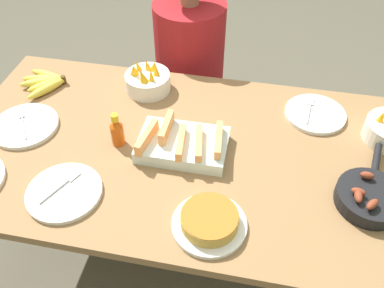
{
  "coord_description": "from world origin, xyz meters",
  "views": [
    {
      "loc": [
        0.2,
        -0.99,
        1.74
      ],
      "look_at": [
        0.0,
        0.0,
        0.73
      ],
      "focal_mm": 38.0,
      "sensor_mm": 36.0,
      "label": 1
    }
  ],
  "objects_px": {
    "empty_plate_near_front": "(25,126)",
    "fruit_bowl_citrus": "(148,80)",
    "melon_tray": "(182,144)",
    "empty_plate_far_right": "(315,114)",
    "hot_sauce_bottle": "(117,131)",
    "skillet": "(369,197)",
    "frittata_plate_center": "(209,221)",
    "empty_plate_mid_edge": "(64,192)",
    "person_figure": "(190,85)",
    "banana_bunch": "(46,82)"
  },
  "relations": [
    {
      "from": "hot_sauce_bottle",
      "to": "person_figure",
      "type": "relative_size",
      "value": 0.12
    },
    {
      "from": "empty_plate_far_right",
      "to": "hot_sauce_bottle",
      "type": "xyz_separation_m",
      "value": [
        -0.7,
        -0.29,
        0.05
      ]
    },
    {
      "from": "banana_bunch",
      "to": "empty_plate_far_right",
      "type": "bearing_deg",
      "value": 1.23
    },
    {
      "from": "empty_plate_mid_edge",
      "to": "hot_sauce_bottle",
      "type": "relative_size",
      "value": 1.8
    },
    {
      "from": "melon_tray",
      "to": "banana_bunch",
      "type": "bearing_deg",
      "value": 157.94
    },
    {
      "from": "empty_plate_near_front",
      "to": "person_figure",
      "type": "relative_size",
      "value": 0.22
    },
    {
      "from": "empty_plate_near_front",
      "to": "empty_plate_far_right",
      "type": "relative_size",
      "value": 1.06
    },
    {
      "from": "empty_plate_mid_edge",
      "to": "person_figure",
      "type": "xyz_separation_m",
      "value": [
        0.22,
        0.95,
        -0.24
      ]
    },
    {
      "from": "melon_tray",
      "to": "frittata_plate_center",
      "type": "distance_m",
      "value": 0.33
    },
    {
      "from": "fruit_bowl_citrus",
      "to": "skillet",
      "type": "bearing_deg",
      "value": -27.27
    },
    {
      "from": "melon_tray",
      "to": "frittata_plate_center",
      "type": "height_order",
      "value": "melon_tray"
    },
    {
      "from": "fruit_bowl_citrus",
      "to": "hot_sauce_bottle",
      "type": "distance_m",
      "value": 0.33
    },
    {
      "from": "frittata_plate_center",
      "to": "empty_plate_near_front",
      "type": "bearing_deg",
      "value": 158.35
    },
    {
      "from": "empty_plate_near_front",
      "to": "fruit_bowl_citrus",
      "type": "height_order",
      "value": "fruit_bowl_citrus"
    },
    {
      "from": "banana_bunch",
      "to": "empty_plate_far_right",
      "type": "height_order",
      "value": "banana_bunch"
    },
    {
      "from": "skillet",
      "to": "empty_plate_far_right",
      "type": "xyz_separation_m",
      "value": [
        -0.16,
        0.4,
        -0.02
      ]
    },
    {
      "from": "empty_plate_mid_edge",
      "to": "hot_sauce_bottle",
      "type": "height_order",
      "value": "hot_sauce_bottle"
    },
    {
      "from": "empty_plate_near_front",
      "to": "person_figure",
      "type": "height_order",
      "value": "person_figure"
    },
    {
      "from": "empty_plate_mid_edge",
      "to": "hot_sauce_bottle",
      "type": "bearing_deg",
      "value": 69.26
    },
    {
      "from": "hot_sauce_bottle",
      "to": "empty_plate_near_front",
      "type": "bearing_deg",
      "value": 178.24
    },
    {
      "from": "empty_plate_near_front",
      "to": "hot_sauce_bottle",
      "type": "relative_size",
      "value": 1.84
    },
    {
      "from": "skillet",
      "to": "melon_tray",
      "type": "bearing_deg",
      "value": 92.39
    },
    {
      "from": "fruit_bowl_citrus",
      "to": "melon_tray",
      "type": "bearing_deg",
      "value": -56.08
    },
    {
      "from": "skillet",
      "to": "hot_sauce_bottle",
      "type": "bearing_deg",
      "value": 95.69
    },
    {
      "from": "banana_bunch",
      "to": "skillet",
      "type": "height_order",
      "value": "skillet"
    },
    {
      "from": "empty_plate_near_front",
      "to": "empty_plate_mid_edge",
      "type": "distance_m",
      "value": 0.39
    },
    {
      "from": "skillet",
      "to": "empty_plate_near_front",
      "type": "bearing_deg",
      "value": 97.21
    },
    {
      "from": "melon_tray",
      "to": "fruit_bowl_citrus",
      "type": "xyz_separation_m",
      "value": [
        -0.22,
        0.32,
        0.01
      ]
    },
    {
      "from": "empty_plate_near_front",
      "to": "fruit_bowl_citrus",
      "type": "xyz_separation_m",
      "value": [
        0.39,
        0.32,
        0.04
      ]
    },
    {
      "from": "frittata_plate_center",
      "to": "hot_sauce_bottle",
      "type": "xyz_separation_m",
      "value": [
        -0.38,
        0.29,
        0.03
      ]
    },
    {
      "from": "empty_plate_near_front",
      "to": "fruit_bowl_citrus",
      "type": "distance_m",
      "value": 0.51
    },
    {
      "from": "melon_tray",
      "to": "empty_plate_far_right",
      "type": "height_order",
      "value": "melon_tray"
    },
    {
      "from": "skillet",
      "to": "frittata_plate_center",
      "type": "relative_size",
      "value": 1.52
    },
    {
      "from": "empty_plate_far_right",
      "to": "hot_sauce_bottle",
      "type": "height_order",
      "value": "hot_sauce_bottle"
    },
    {
      "from": "empty_plate_near_front",
      "to": "person_figure",
      "type": "distance_m",
      "value": 0.87
    },
    {
      "from": "fruit_bowl_citrus",
      "to": "hot_sauce_bottle",
      "type": "relative_size",
      "value": 1.37
    },
    {
      "from": "empty_plate_far_right",
      "to": "hot_sauce_bottle",
      "type": "bearing_deg",
      "value": -157.25
    },
    {
      "from": "melon_tray",
      "to": "empty_plate_far_right",
      "type": "relative_size",
      "value": 1.33
    },
    {
      "from": "skillet",
      "to": "frittata_plate_center",
      "type": "distance_m",
      "value": 0.51
    },
    {
      "from": "melon_tray",
      "to": "empty_plate_mid_edge",
      "type": "height_order",
      "value": "melon_tray"
    },
    {
      "from": "fruit_bowl_citrus",
      "to": "person_figure",
      "type": "xyz_separation_m",
      "value": [
        0.1,
        0.36,
        -0.27
      ]
    },
    {
      "from": "person_figure",
      "to": "fruit_bowl_citrus",
      "type": "bearing_deg",
      "value": -105.98
    },
    {
      "from": "frittata_plate_center",
      "to": "empty_plate_far_right",
      "type": "xyz_separation_m",
      "value": [
        0.32,
        0.58,
        -0.02
      ]
    },
    {
      "from": "person_figure",
      "to": "empty_plate_far_right",
      "type": "bearing_deg",
      "value": -34.53
    },
    {
      "from": "melon_tray",
      "to": "fruit_bowl_citrus",
      "type": "distance_m",
      "value": 0.39
    },
    {
      "from": "banana_bunch",
      "to": "fruit_bowl_citrus",
      "type": "xyz_separation_m",
      "value": [
        0.43,
        0.06,
        0.03
      ]
    },
    {
      "from": "banana_bunch",
      "to": "fruit_bowl_citrus",
      "type": "distance_m",
      "value": 0.43
    },
    {
      "from": "person_figure",
      "to": "hot_sauce_bottle",
      "type": "bearing_deg",
      "value": -99.98
    },
    {
      "from": "melon_tray",
      "to": "skillet",
      "type": "height_order",
      "value": "melon_tray"
    },
    {
      "from": "skillet",
      "to": "empty_plate_mid_edge",
      "type": "xyz_separation_m",
      "value": [
        -0.95,
        -0.16,
        -0.02
      ]
    }
  ]
}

